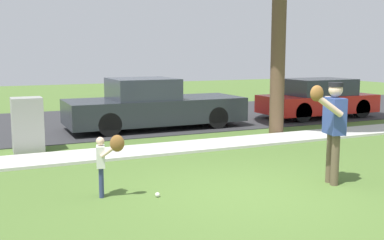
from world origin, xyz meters
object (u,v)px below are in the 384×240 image
object	(u,v)px
person_adult	(333,121)
baseball	(158,195)
parked_pickup_dark	(153,106)
utility_cabinet	(28,125)
parked_hatchback_red	(318,99)
person_child	(106,156)

from	to	relation	value
person_adult	baseball	bearing A→B (deg)	3.16
parked_pickup_dark	utility_cabinet	bearing A→B (deg)	-152.16
utility_cabinet	parked_hatchback_red	xyz separation A→B (m)	(9.65, 1.80, 0.04)
utility_cabinet	parked_pickup_dark	size ratio (longest dim) A/B	0.24
baseball	parked_pickup_dark	world-z (taller)	parked_pickup_dark
person_adult	person_child	distance (m)	3.79
person_child	utility_cabinet	world-z (taller)	utility_cabinet
baseball	utility_cabinet	bearing A→B (deg)	109.09
person_adult	parked_pickup_dark	xyz separation A→B (m)	(-0.78, 6.83, -0.41)
person_adult	baseball	world-z (taller)	person_adult
parked_pickup_dark	parked_hatchback_red	bearing A→B (deg)	-1.35
person_child	parked_pickup_dark	bearing A→B (deg)	77.66
utility_cabinet	parked_pickup_dark	distance (m)	4.16
person_child	parked_hatchback_red	bearing A→B (deg)	46.81
person_adult	utility_cabinet	bearing A→B (deg)	-34.27
person_adult	baseball	size ratio (longest dim) A/B	23.49
person_adult	utility_cabinet	xyz separation A→B (m)	(-4.45, 4.89, -0.47)
parked_hatchback_red	baseball	bearing A→B (deg)	-142.91
baseball	utility_cabinet	world-z (taller)	utility_cabinet
baseball	parked_hatchback_red	world-z (taller)	parked_hatchback_red
person_child	parked_hatchback_red	xyz separation A→B (m)	(8.86, 5.84, 0.01)
person_child	parked_hatchback_red	distance (m)	10.62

